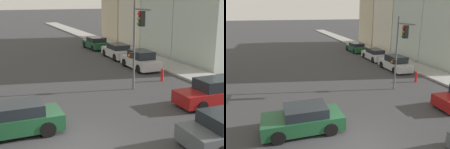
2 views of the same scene
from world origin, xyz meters
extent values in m
plane|color=#333335|center=(0.00, 0.00, 0.00)|extent=(300.00, 300.00, 0.00)
cube|color=gray|center=(11.82, 32.63, 0.07)|extent=(2.72, 60.00, 0.15)
cube|color=#ADBCB2|center=(16.62, 16.95, 4.32)|extent=(6.28, 6.38, 8.65)
cube|color=beige|center=(16.51, 23.32, 4.73)|extent=(6.05, 6.10, 9.45)
cube|color=beige|center=(16.65, 29.65, 4.20)|extent=(6.34, 5.99, 8.40)
cylinder|color=#515456|center=(5.91, 6.40, 2.83)|extent=(0.14, 0.14, 5.65)
cylinder|color=#515456|center=(5.90, 5.40, 5.15)|extent=(0.13, 2.00, 0.10)
cube|color=black|center=(5.90, 5.40, 4.60)|extent=(0.30, 0.30, 0.90)
sphere|color=red|center=(5.71, 5.40, 4.90)|extent=(0.20, 0.20, 0.20)
sphere|color=#99660F|center=(5.71, 5.40, 4.60)|extent=(0.20, 0.20, 0.20)
sphere|color=#0F511E|center=(5.71, 5.40, 4.30)|extent=(0.20, 0.20, 0.20)
cube|color=black|center=(5.73, 6.40, 2.25)|extent=(0.22, 0.35, 0.35)
sphere|color=orange|center=(5.59, 6.40, 2.25)|extent=(0.18, 0.18, 0.18)
cylinder|color=black|center=(7.36, 2.81, 0.31)|extent=(0.62, 0.22, 0.61)
cube|color=#194728|center=(-1.93, 2.15, 0.54)|extent=(4.10, 1.87, 0.71)
cube|color=black|center=(-1.76, 2.16, 1.14)|extent=(2.14, 1.64, 0.49)
cylinder|color=black|center=(-3.19, 1.28, 0.34)|extent=(0.69, 0.23, 0.69)
cylinder|color=black|center=(-3.20, 3.01, 0.34)|extent=(0.69, 0.23, 0.69)
cylinder|color=black|center=(-0.66, 1.30, 0.34)|extent=(0.69, 0.23, 0.69)
cylinder|color=black|center=(-0.67, 3.03, 0.34)|extent=(0.69, 0.23, 0.69)
cube|color=#B7B7BC|center=(9.07, 11.60, 0.56)|extent=(1.71, 4.30, 0.74)
cube|color=black|center=(9.07, 11.43, 1.25)|extent=(1.51, 2.24, 0.64)
cylinder|color=black|center=(8.27, 12.93, 0.34)|extent=(0.22, 0.68, 0.68)
cylinder|color=black|center=(9.87, 12.93, 0.34)|extent=(0.22, 0.68, 0.68)
cylinder|color=black|center=(8.27, 10.26, 0.34)|extent=(0.22, 0.68, 0.68)
cylinder|color=black|center=(9.87, 10.26, 0.34)|extent=(0.22, 0.68, 0.68)
cube|color=#B7B7BC|center=(9.21, 16.76, 0.56)|extent=(1.79, 4.50, 0.73)
cube|color=black|center=(9.21, 16.58, 1.17)|extent=(1.56, 2.35, 0.50)
cylinder|color=black|center=(8.41, 18.15, 0.35)|extent=(0.23, 0.71, 0.71)
cylinder|color=black|center=(10.04, 18.14, 0.35)|extent=(0.23, 0.71, 0.71)
cylinder|color=black|center=(8.38, 15.37, 0.35)|extent=(0.23, 0.71, 0.71)
cylinder|color=black|center=(10.02, 15.36, 0.35)|extent=(0.23, 0.71, 0.71)
cube|color=#194728|center=(9.11, 22.90, 0.54)|extent=(2.03, 4.34, 0.71)
cube|color=black|center=(9.12, 22.73, 1.13)|extent=(1.73, 2.28, 0.47)
cylinder|color=black|center=(8.19, 24.19, 0.34)|extent=(0.24, 0.68, 0.67)
cylinder|color=black|center=(9.95, 24.25, 0.34)|extent=(0.24, 0.68, 0.67)
cylinder|color=black|center=(8.28, 21.54, 0.34)|extent=(0.24, 0.68, 0.67)
cylinder|color=black|center=(10.04, 21.61, 0.34)|extent=(0.24, 0.68, 0.67)
cylinder|color=red|center=(8.72, 7.46, 0.38)|extent=(0.20, 0.20, 0.75)
sphere|color=red|center=(8.72, 7.46, 0.81)|extent=(0.22, 0.22, 0.22)
camera|label=1|loc=(-2.81, -11.18, 5.82)|focal=50.00mm
camera|label=2|loc=(-3.11, -8.05, 6.01)|focal=35.00mm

